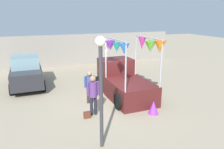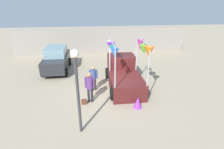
{
  "view_description": "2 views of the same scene",
  "coord_description": "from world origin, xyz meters",
  "px_view_note": "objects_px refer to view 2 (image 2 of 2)",
  "views": [
    {
      "loc": [
        -3.75,
        -9.46,
        4.27
      ],
      "look_at": [
        -0.08,
        -0.13,
        1.47
      ],
      "focal_mm": 35.0,
      "sensor_mm": 36.0,
      "label": 1
    },
    {
      "loc": [
        -1.12,
        -9.56,
        5.25
      ],
      "look_at": [
        0.02,
        -0.16,
        1.22
      ],
      "focal_mm": 28.0,
      "sensor_mm": 36.0,
      "label": 2
    }
  ],
  "objects_px": {
    "parked_car": "(57,59)",
    "person_customer": "(90,85)",
    "folded_kite_bundle_violet": "(138,103)",
    "person_vendor": "(93,76)",
    "handbag": "(84,102)",
    "street_lamp": "(77,81)",
    "vendor_truck": "(124,73)"
  },
  "relations": [
    {
      "from": "parked_car",
      "to": "person_customer",
      "type": "bearing_deg",
      "value": -63.31
    },
    {
      "from": "folded_kite_bundle_violet",
      "to": "parked_car",
      "type": "bearing_deg",
      "value": 129.94
    },
    {
      "from": "folded_kite_bundle_violet",
      "to": "person_vendor",
      "type": "bearing_deg",
      "value": 135.31
    },
    {
      "from": "person_customer",
      "to": "folded_kite_bundle_violet",
      "type": "distance_m",
      "value": 2.74
    },
    {
      "from": "handbag",
      "to": "folded_kite_bundle_violet",
      "type": "xyz_separation_m",
      "value": [
        2.82,
        -0.68,
        0.16
      ]
    },
    {
      "from": "street_lamp",
      "to": "parked_car",
      "type": "bearing_deg",
      "value": 106.15
    },
    {
      "from": "person_vendor",
      "to": "handbag",
      "type": "xyz_separation_m",
      "value": [
        -0.57,
        -1.55,
        -0.83
      ]
    },
    {
      "from": "handbag",
      "to": "folded_kite_bundle_violet",
      "type": "distance_m",
      "value": 2.91
    },
    {
      "from": "person_vendor",
      "to": "person_customer",
      "type": "bearing_deg",
      "value": -99.28
    },
    {
      "from": "vendor_truck",
      "to": "parked_car",
      "type": "relative_size",
      "value": 1.04
    },
    {
      "from": "person_vendor",
      "to": "street_lamp",
      "type": "height_order",
      "value": "street_lamp"
    },
    {
      "from": "parked_car",
      "to": "handbag",
      "type": "bearing_deg",
      "value": -67.25
    },
    {
      "from": "person_customer",
      "to": "handbag",
      "type": "bearing_deg",
      "value": -150.26
    },
    {
      "from": "handbag",
      "to": "street_lamp",
      "type": "bearing_deg",
      "value": -92.06
    },
    {
      "from": "person_customer",
      "to": "street_lamp",
      "type": "relative_size",
      "value": 0.48
    },
    {
      "from": "vendor_truck",
      "to": "handbag",
      "type": "bearing_deg",
      "value": -141.52
    },
    {
      "from": "handbag",
      "to": "vendor_truck",
      "type": "bearing_deg",
      "value": 38.48
    },
    {
      "from": "parked_car",
      "to": "street_lamp",
      "type": "distance_m",
      "value": 8.0
    },
    {
      "from": "parked_car",
      "to": "vendor_truck",
      "type": "bearing_deg",
      "value": -35.01
    },
    {
      "from": "street_lamp",
      "to": "folded_kite_bundle_violet",
      "type": "distance_m",
      "value": 3.88
    },
    {
      "from": "folded_kite_bundle_violet",
      "to": "handbag",
      "type": "bearing_deg",
      "value": 166.54
    },
    {
      "from": "vendor_truck",
      "to": "street_lamp",
      "type": "height_order",
      "value": "street_lamp"
    },
    {
      "from": "vendor_truck",
      "to": "person_customer",
      "type": "bearing_deg",
      "value": -140.29
    },
    {
      "from": "vendor_truck",
      "to": "person_vendor",
      "type": "bearing_deg",
      "value": -166.49
    },
    {
      "from": "person_customer",
      "to": "person_vendor",
      "type": "distance_m",
      "value": 1.37
    },
    {
      "from": "handbag",
      "to": "street_lamp",
      "type": "distance_m",
      "value": 3.13
    },
    {
      "from": "parked_car",
      "to": "person_customer",
      "type": "relative_size",
      "value": 2.26
    },
    {
      "from": "person_vendor",
      "to": "street_lamp",
      "type": "distance_m",
      "value": 4.03
    },
    {
      "from": "parked_car",
      "to": "person_vendor",
      "type": "distance_m",
      "value": 4.78
    },
    {
      "from": "parked_car",
      "to": "street_lamp",
      "type": "bearing_deg",
      "value": -73.85
    },
    {
      "from": "vendor_truck",
      "to": "person_vendor",
      "type": "relative_size",
      "value": 2.58
    },
    {
      "from": "person_customer",
      "to": "person_vendor",
      "type": "xyz_separation_m",
      "value": [
        0.22,
        1.35,
        -0.11
      ]
    }
  ]
}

